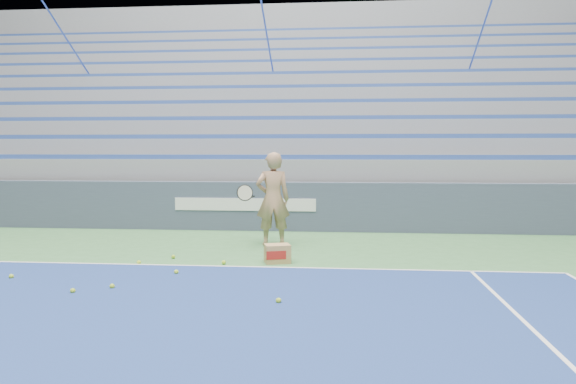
# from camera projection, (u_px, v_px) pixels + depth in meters

# --- Properties ---
(sponsor_barrier) EXTENTS (30.00, 0.32, 1.10)m
(sponsor_barrier) POSITION_uv_depth(u_px,v_px,m) (246.00, 206.00, 12.75)
(sponsor_barrier) COLOR #3C455B
(sponsor_barrier) RESTS_ON ground
(bleachers) EXTENTS (31.00, 9.15, 7.30)m
(bleachers) POSITION_uv_depth(u_px,v_px,m) (275.00, 133.00, 18.29)
(bleachers) COLOR gray
(bleachers) RESTS_ON ground
(tennis_player) EXTENTS (0.97, 0.90, 1.79)m
(tennis_player) POSITION_uv_depth(u_px,v_px,m) (273.00, 199.00, 10.71)
(tennis_player) COLOR tan
(tennis_player) RESTS_ON ground
(ball_box) EXTENTS (0.47, 0.41, 0.30)m
(ball_box) POSITION_uv_depth(u_px,v_px,m) (277.00, 254.00, 9.12)
(ball_box) COLOR #AA8652
(ball_box) RESTS_ON ground
(tennis_ball_0) EXTENTS (0.07, 0.07, 0.07)m
(tennis_ball_0) POSITION_uv_depth(u_px,v_px,m) (112.00, 286.00, 7.43)
(tennis_ball_0) COLOR #B4D62B
(tennis_ball_0) RESTS_ON ground
(tennis_ball_1) EXTENTS (0.07, 0.07, 0.07)m
(tennis_ball_1) POSITION_uv_depth(u_px,v_px,m) (139.00, 262.00, 8.99)
(tennis_ball_1) COLOR #B4D62B
(tennis_ball_1) RESTS_ON ground
(tennis_ball_2) EXTENTS (0.07, 0.07, 0.07)m
(tennis_ball_2) POSITION_uv_depth(u_px,v_px,m) (279.00, 301.00, 6.73)
(tennis_ball_2) COLOR #B4D62B
(tennis_ball_2) RESTS_ON ground
(tennis_ball_3) EXTENTS (0.07, 0.07, 0.07)m
(tennis_ball_3) POSITION_uv_depth(u_px,v_px,m) (173.00, 257.00, 9.46)
(tennis_ball_3) COLOR #B4D62B
(tennis_ball_3) RESTS_ON ground
(tennis_ball_4) EXTENTS (0.07, 0.07, 0.07)m
(tennis_ball_4) POSITION_uv_depth(u_px,v_px,m) (224.00, 262.00, 8.99)
(tennis_ball_4) COLOR #B4D62B
(tennis_ball_4) RESTS_ON ground
(tennis_ball_5) EXTENTS (0.07, 0.07, 0.07)m
(tennis_ball_5) POSITION_uv_depth(u_px,v_px,m) (11.00, 276.00, 8.00)
(tennis_ball_5) COLOR #B4D62B
(tennis_ball_5) RESTS_ON ground
(tennis_ball_6) EXTENTS (0.07, 0.07, 0.07)m
(tennis_ball_6) POSITION_uv_depth(u_px,v_px,m) (73.00, 291.00, 7.19)
(tennis_ball_6) COLOR #B4D62B
(tennis_ball_6) RESTS_ON ground
(tennis_ball_7) EXTENTS (0.07, 0.07, 0.07)m
(tennis_ball_7) POSITION_uv_depth(u_px,v_px,m) (176.00, 272.00, 8.29)
(tennis_ball_7) COLOR #B4D62B
(tennis_ball_7) RESTS_ON ground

